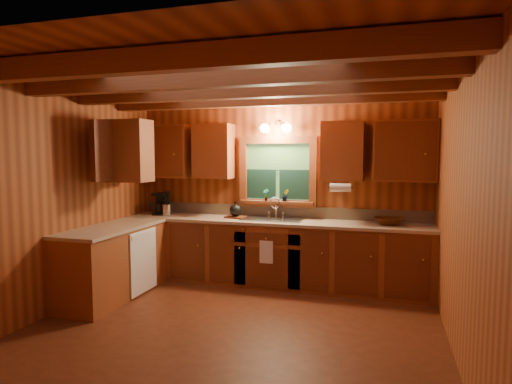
{
  "coord_description": "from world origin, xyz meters",
  "views": [
    {
      "loc": [
        1.48,
        -4.11,
        1.79
      ],
      "look_at": [
        0.0,
        0.8,
        1.35
      ],
      "focal_mm": 30.37,
      "sensor_mm": 36.0,
      "label": 1
    }
  ],
  "objects_px": {
    "cutting_board": "(235,217)",
    "wicker_basket": "(388,221)",
    "coffee_maker": "(161,204)",
    "sink": "(273,223)"
  },
  "relations": [
    {
      "from": "sink",
      "to": "wicker_basket",
      "type": "xyz_separation_m",
      "value": [
        1.52,
        0.02,
        0.09
      ]
    },
    {
      "from": "sink",
      "to": "cutting_board",
      "type": "height_order",
      "value": "sink"
    },
    {
      "from": "coffee_maker",
      "to": "cutting_board",
      "type": "height_order",
      "value": "coffee_maker"
    },
    {
      "from": "coffee_maker",
      "to": "wicker_basket",
      "type": "distance_m",
      "value": 3.27
    },
    {
      "from": "sink",
      "to": "cutting_board",
      "type": "distance_m",
      "value": 0.55
    },
    {
      "from": "cutting_board",
      "to": "wicker_basket",
      "type": "relative_size",
      "value": 0.74
    },
    {
      "from": "cutting_board",
      "to": "wicker_basket",
      "type": "height_order",
      "value": "wicker_basket"
    },
    {
      "from": "coffee_maker",
      "to": "cutting_board",
      "type": "bearing_deg",
      "value": -11.42
    },
    {
      "from": "sink",
      "to": "wicker_basket",
      "type": "bearing_deg",
      "value": 0.91
    },
    {
      "from": "coffee_maker",
      "to": "cutting_board",
      "type": "distance_m",
      "value": 1.2
    }
  ]
}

